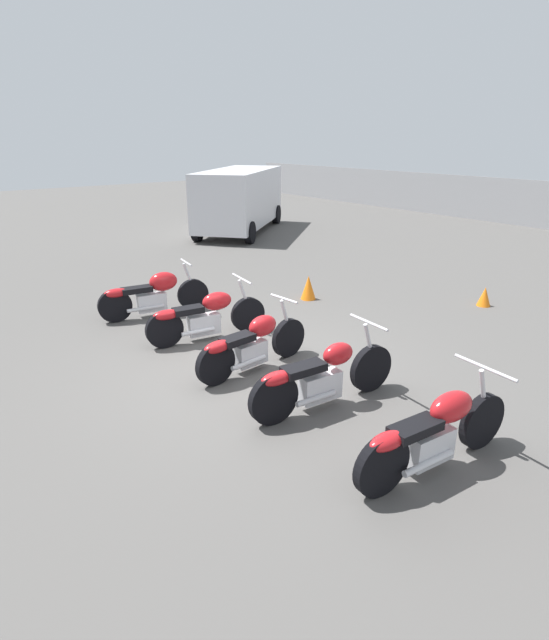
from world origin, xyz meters
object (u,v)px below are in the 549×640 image
motorcycle_slot_0 (153,294)px  traffic_cone_far (308,287)px  motorcycle_slot_1 (205,316)px  motorcycle_slot_2 (252,344)px  parked_van (240,198)px  motorcycle_slot_4 (434,433)px  motorcycle_slot_3 (322,377)px  traffic_cone_near (484,297)px

motorcycle_slot_0 → traffic_cone_far: bearing=81.0°
motorcycle_slot_1 → motorcycle_slot_2: bearing=6.1°
motorcycle_slot_1 → parked_van: (-8.03, 6.15, 0.77)m
motorcycle_slot_2 → parked_van: size_ratio=0.39×
motorcycle_slot_4 → parked_van: parked_van is taller
parked_van → motorcycle_slot_2: bearing=-73.2°
traffic_cone_far → motorcycle_slot_0: bearing=-108.7°
motorcycle_slot_2 → traffic_cone_far: (-2.05, 2.89, -0.16)m
motorcycle_slot_3 → motorcycle_slot_1: bearing=-174.5°
motorcycle_slot_0 → parked_van: parked_van is taller
motorcycle_slot_0 → motorcycle_slot_2: bearing=11.5°
parked_van → traffic_cone_far: parked_van is taller
parked_van → traffic_cone_far: (7.42, -3.32, -0.94)m
motorcycle_slot_0 → motorcycle_slot_3: 4.45m
motorcycle_slot_0 → motorcycle_slot_4: size_ratio=1.00×
motorcycle_slot_4 → parked_van: 13.92m
motorcycle_slot_2 → parked_van: 11.35m
parked_van → traffic_cone_far: 8.18m
parked_van → traffic_cone_near: parked_van is taller
motorcycle_slot_0 → motorcycle_slot_1: size_ratio=1.00×
motorcycle_slot_1 → motorcycle_slot_4: (4.45, 0.03, 0.02)m
motorcycle_slot_1 → traffic_cone_near: 5.65m
motorcycle_slot_4 → traffic_cone_far: 5.78m
motorcycle_slot_0 → motorcycle_slot_4: (6.07, 0.20, -0.00)m
motorcycle_slot_0 → motorcycle_slot_2: motorcycle_slot_0 is taller
motorcycle_slot_4 → parked_van: size_ratio=0.41×
traffic_cone_near → motorcycle_slot_1: bearing=-109.5°
traffic_cone_far → motorcycle_slot_2: bearing=-54.7°
motorcycle_slot_2 → motorcycle_slot_4: motorcycle_slot_4 is taller
motorcycle_slot_0 → motorcycle_slot_4: motorcycle_slot_4 is taller
motorcycle_slot_1 → traffic_cone_near: size_ratio=5.42×
parked_van → traffic_cone_near: 10.01m
motorcycle_slot_3 → parked_van: 12.50m
motorcycle_slot_4 → traffic_cone_near: 5.88m
traffic_cone_near → motorcycle_slot_0: bearing=-122.6°
motorcycle_slot_1 → parked_van: size_ratio=0.40×
motorcycle_slot_0 → traffic_cone_near: motorcycle_slot_0 is taller
motorcycle_slot_3 → motorcycle_slot_0: bearing=-172.4°
traffic_cone_far → motorcycle_slot_3: bearing=-39.4°
motorcycle_slot_3 → traffic_cone_near: bearing=105.4°
traffic_cone_far → traffic_cone_near: bearing=44.9°
parked_van → motorcycle_slot_4: bearing=-66.0°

